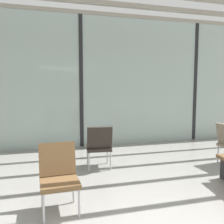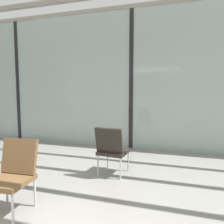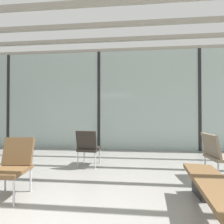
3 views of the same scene
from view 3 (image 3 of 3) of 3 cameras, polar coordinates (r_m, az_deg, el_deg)
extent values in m
cube|color=#A3B7B2|center=(5.82, -4.69, 4.25)|extent=(14.00, 0.08, 3.52)
cube|color=black|center=(7.28, -33.02, 3.37)|extent=(0.10, 0.12, 3.52)
cube|color=black|center=(5.82, -4.69, 4.25)|extent=(0.10, 0.12, 3.52)
cube|color=black|center=(6.26, 28.81, 3.99)|extent=(0.10, 0.12, 3.52)
cube|color=gray|center=(4.10, -11.72, 33.68)|extent=(13.72, 0.12, 0.10)
cube|color=gray|center=(4.78, -8.48, 28.27)|extent=(13.72, 0.12, 0.10)
cube|color=gray|center=(5.50, -6.27, 24.19)|extent=(13.72, 0.12, 0.10)
cube|color=gray|center=(6.25, -4.67, 21.05)|extent=(13.72, 0.12, 0.10)
ellipsoid|color=silver|center=(11.89, 6.58, 2.07)|extent=(11.23, 3.68, 3.68)
sphere|color=#9D9DA0|center=(12.84, -17.15, 1.89)|extent=(2.02, 2.02, 2.02)
sphere|color=black|center=(10.59, -10.16, 3.92)|extent=(0.28, 0.28, 0.28)
sphere|color=black|center=(10.39, -5.36, 4.00)|extent=(0.28, 0.28, 0.28)
sphere|color=black|center=(10.26, -0.40, 4.06)|extent=(0.28, 0.28, 0.28)
sphere|color=black|center=(10.22, 4.65, 4.08)|extent=(0.28, 0.28, 0.28)
sphere|color=black|center=(10.25, 9.69, 4.07)|extent=(0.28, 0.28, 0.28)
sphere|color=black|center=(10.36, 14.67, 4.03)|extent=(0.28, 0.28, 0.28)
cube|color=#28231E|center=(4.03, -8.16, -12.98)|extent=(0.52, 0.52, 0.06)
cube|color=#28231E|center=(3.79, -9.21, -9.93)|extent=(0.49, 0.19, 0.44)
cylinder|color=#BCBCC1|center=(4.22, -4.41, -15.43)|extent=(0.03, 0.03, 0.37)
cylinder|color=#BCBCC1|center=(4.34, -9.96, -14.99)|extent=(0.03, 0.03, 0.37)
cylinder|color=#BCBCC1|center=(3.83, -6.11, -16.96)|extent=(0.03, 0.03, 0.37)
cylinder|color=#BCBCC1|center=(3.97, -12.18, -16.38)|extent=(0.03, 0.03, 0.37)
cube|color=brown|center=(2.96, -32.95, -17.38)|extent=(0.51, 0.51, 0.06)
cube|color=brown|center=(3.08, -30.59, -11.97)|extent=(0.49, 0.17, 0.44)
cylinder|color=#BCBCC1|center=(2.76, -31.77, -23.41)|extent=(0.03, 0.03, 0.37)
cylinder|color=#BCBCC1|center=(3.31, -33.96, -19.48)|extent=(0.03, 0.03, 0.37)
cylinder|color=#BCBCC1|center=(3.10, -27.19, -20.86)|extent=(0.03, 0.03, 0.37)
cube|color=#7F705B|center=(3.87, 34.80, -13.39)|extent=(0.51, 0.51, 0.06)
cube|color=#7F705B|center=(3.70, 31.96, -10.03)|extent=(0.17, 0.49, 0.44)
cylinder|color=#BCBCC1|center=(3.64, 33.87, -17.71)|extent=(0.03, 0.03, 0.37)
cylinder|color=#BCBCC1|center=(3.99, 30.46, -16.21)|extent=(0.03, 0.03, 0.37)
cube|color=brown|center=(2.27, 33.46, -21.62)|extent=(0.61, 1.54, 0.06)
cube|color=#262628|center=(2.95, 28.65, -21.47)|extent=(0.06, 0.36, 0.41)
camera|label=1|loc=(2.04, -107.20, 9.98)|focal=38.29mm
camera|label=2|loc=(0.36, 46.57, 38.99)|focal=34.71mm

